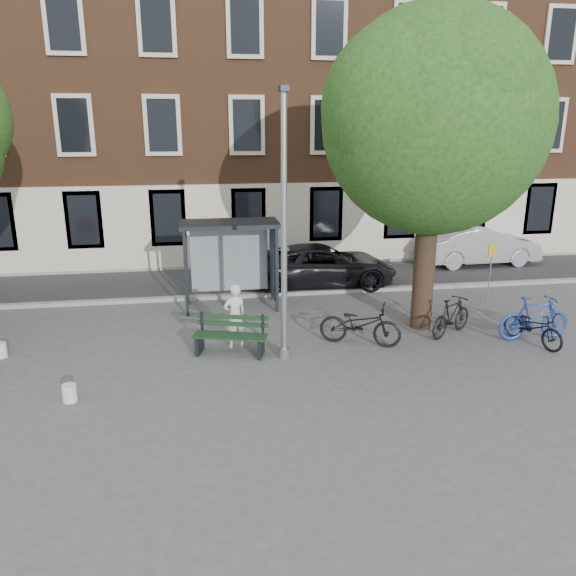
# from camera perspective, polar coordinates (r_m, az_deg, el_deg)

# --- Properties ---
(ground) EXTENTS (90.00, 90.00, 0.00)m
(ground) POSITION_cam_1_polar(r_m,az_deg,el_deg) (13.45, -0.38, -7.07)
(ground) COLOR #4C4C4F
(ground) RESTS_ON ground
(road) EXTENTS (40.00, 4.00, 0.01)m
(road) POSITION_cam_1_polar(r_m,az_deg,el_deg) (20.02, -3.41, 0.82)
(road) COLOR #28282B
(road) RESTS_ON ground
(curb_near) EXTENTS (40.00, 0.25, 0.12)m
(curb_near) POSITION_cam_1_polar(r_m,az_deg,el_deg) (18.10, -2.77, -0.67)
(curb_near) COLOR gray
(curb_near) RESTS_ON ground
(curb_far) EXTENTS (40.00, 0.25, 0.12)m
(curb_far) POSITION_cam_1_polar(r_m,az_deg,el_deg) (21.94, -3.93, 2.34)
(curb_far) COLOR gray
(curb_far) RESTS_ON ground
(building_row) EXTENTS (30.00, 8.00, 14.00)m
(building_row) POSITION_cam_1_polar(r_m,az_deg,el_deg) (25.34, -5.14, 20.00)
(building_row) COLOR brown
(building_row) RESTS_ON ground
(lamppost) EXTENTS (0.28, 0.35, 6.11)m
(lamppost) POSITION_cam_1_polar(r_m,az_deg,el_deg) (12.61, -0.41, 4.63)
(lamppost) COLOR #9EA0A3
(lamppost) RESTS_ON ground
(tree_right) EXTENTS (5.76, 5.60, 8.20)m
(tree_right) POSITION_cam_1_polar(r_m,az_deg,el_deg) (14.81, 14.95, 16.86)
(tree_right) COLOR black
(tree_right) RESTS_ON ground
(bus_shelter) EXTENTS (2.85, 1.45, 2.62)m
(bus_shelter) POSITION_cam_1_polar(r_m,az_deg,el_deg) (16.72, -4.59, 4.45)
(bus_shelter) COLOR #1E2328
(bus_shelter) RESTS_ON ground
(painter) EXTENTS (0.69, 0.57, 1.62)m
(painter) POSITION_cam_1_polar(r_m,az_deg,el_deg) (13.89, -5.42, -2.80)
(painter) COLOR silver
(painter) RESTS_ON ground
(bench) EXTENTS (1.85, 1.05, 0.91)m
(bench) POSITION_cam_1_polar(r_m,az_deg,el_deg) (13.60, -5.86, -5.00)
(bench) COLOR #1E2328
(bench) RESTS_ON ground
(bike_a) EXTENTS (2.16, 1.50, 1.08)m
(bike_a) POSITION_cam_1_polar(r_m,az_deg,el_deg) (14.14, 7.34, -3.67)
(bike_a) COLOR black
(bike_a) RESTS_ON ground
(bike_b) EXTENTS (1.93, 0.56, 1.15)m
(bike_b) POSITION_cam_1_polar(r_m,az_deg,el_deg) (15.67, 23.75, -2.81)
(bike_b) COLOR #1C3A9C
(bike_b) RESTS_ON ground
(bike_c) EXTENTS (1.17, 1.86, 0.92)m
(bike_c) POSITION_cam_1_polar(r_m,az_deg,el_deg) (15.37, 23.63, -3.62)
(bike_c) COLOR black
(bike_c) RESTS_ON ground
(bike_d) EXTENTS (1.68, 1.34, 1.02)m
(bike_d) POSITION_cam_1_polar(r_m,az_deg,el_deg) (15.27, 16.26, -2.79)
(bike_d) COLOR black
(bike_d) RESTS_ON ground
(car_dark) EXTENTS (5.12, 2.51, 1.40)m
(car_dark) POSITION_cam_1_polar(r_m,az_deg,el_deg) (19.23, 3.50, 2.31)
(car_dark) COLOR black
(car_dark) RESTS_ON ground
(car_silver) EXTENTS (4.73, 1.81, 1.54)m
(car_silver) POSITION_cam_1_polar(r_m,az_deg,el_deg) (23.35, 18.80, 4.14)
(car_silver) COLOR #A1A4A9
(car_silver) RESTS_ON ground
(bucket_a) EXTENTS (0.32, 0.32, 0.36)m
(bucket_a) POSITION_cam_1_polar(r_m,az_deg,el_deg) (12.19, -21.31, -9.91)
(bucket_a) COLOR silver
(bucket_a) RESTS_ON ground
(bucket_c) EXTENTS (0.36, 0.36, 0.36)m
(bucket_c) POSITION_cam_1_polar(r_m,az_deg,el_deg) (15.05, -27.16, -5.63)
(bucket_c) COLOR silver
(bucket_c) RESTS_ON ground
(notice_sign) EXTENTS (0.31, 0.12, 1.82)m
(notice_sign) POSITION_cam_1_polar(r_m,az_deg,el_deg) (18.43, 19.95, 2.65)
(notice_sign) COLOR #9EA0A3
(notice_sign) RESTS_ON ground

